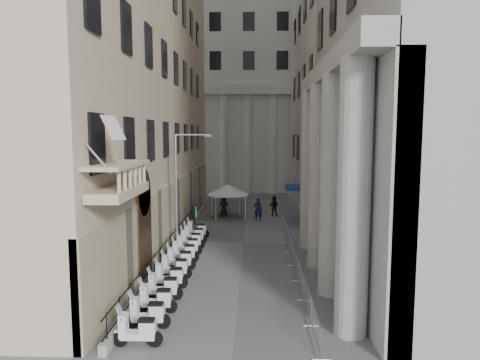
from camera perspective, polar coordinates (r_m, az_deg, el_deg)
The scene contains 30 objects.
far_building at distance 57.72m, azimuth 1.24°, elevation 13.86°, with size 22.00×10.00×30.00m, color beige.
iron_fence at distance 28.63m, azimuth -8.30°, elevation -8.73°, with size 0.30×28.00×1.40m, color black, non-canonical shape.
blue_awning at distance 36.14m, azimuth 7.39°, elevation -5.56°, with size 1.60×3.00×3.00m, color navy, non-canonical shape.
flag at distance 16.69m, azimuth -15.62°, elevation -20.23°, with size 1.00×1.40×8.20m, color #9E0C11, non-canonical shape.
scooter_0 at distance 16.32m, azimuth -13.39°, elevation -20.80°, with size 0.56×1.40×1.50m, color silver, non-canonical shape.
scooter_1 at distance 17.54m, azimuth -12.12°, elevation -18.76°, with size 0.56×1.40×1.50m, color silver, non-canonical shape.
scooter_2 at distance 18.79m, azimuth -11.04°, elevation -16.98°, with size 0.56×1.40×1.50m, color silver, non-canonical shape.
scooter_3 at distance 20.06m, azimuth -10.11°, elevation -15.42°, with size 0.56×1.40×1.50m, color silver, non-canonical shape.
scooter_4 at distance 21.34m, azimuth -9.30°, elevation -14.05°, with size 0.56×1.40×1.50m, color silver, non-canonical shape.
scooter_5 at distance 22.64m, azimuth -8.60°, elevation -12.83°, with size 0.56×1.40×1.50m, color silver, non-canonical shape.
scooter_6 at distance 23.95m, azimuth -7.98°, elevation -11.74°, with size 0.56×1.40×1.50m, color silver, non-canonical shape.
scooter_7 at distance 25.27m, azimuth -7.42°, elevation -10.76°, with size 0.56×1.40×1.50m, color silver, non-canonical shape.
scooter_8 at distance 26.60m, azimuth -6.93°, elevation -9.88°, with size 0.56×1.40×1.50m, color silver, non-canonical shape.
scooter_9 at distance 27.94m, azimuth -6.48°, elevation -9.08°, with size 0.56×1.40×1.50m, color silver, non-canonical shape.
scooter_10 at distance 29.29m, azimuth -6.08°, elevation -8.36°, with size 0.56×1.40×1.50m, color silver, non-canonical shape.
scooter_11 at distance 30.64m, azimuth -5.71°, elevation -7.70°, with size 0.56×1.40×1.50m, color silver, non-canonical shape.
barrier_0 at distance 16.41m, azimuth 10.10°, elevation -20.56°, with size 0.60×2.40×1.10m, color #A7A9AE, non-canonical shape.
barrier_1 at distance 18.66m, azimuth 8.96°, elevation -17.12°, with size 0.60×2.40×1.10m, color #A7A9AE, non-canonical shape.
barrier_2 at distance 20.96m, azimuth 8.10°, elevation -14.41°, with size 0.60×2.40×1.10m, color #A7A9AE, non-canonical shape.
barrier_3 at distance 23.30m, azimuth 7.43°, elevation -12.25°, with size 0.60×2.40×1.10m, color #A7A9AE, non-canonical shape.
barrier_4 at distance 25.67m, azimuth 6.89°, elevation -10.48°, with size 0.60×2.40×1.10m, color #A7A9AE, non-canonical shape.
barrier_5 at distance 28.07m, azimuth 6.44°, elevation -9.01°, with size 0.60×2.40×1.10m, color #A7A9AE, non-canonical shape.
barrier_6 at distance 30.48m, azimuth 6.07°, elevation -7.77°, with size 0.60×2.40×1.10m, color #A7A9AE, non-canonical shape.
barrier_7 at distance 32.90m, azimuth 5.75°, elevation -6.72°, with size 0.60×2.40×1.10m, color #A7A9AE, non-canonical shape.
security_tent at distance 36.98m, azimuth -1.12°, elevation -1.37°, with size 3.63×3.63×2.95m.
street_lamp at distance 27.14m, azimuth -7.98°, elevation -0.26°, with size 2.24×1.09×7.32m.
info_kiosk at distance 35.08m, azimuth -6.16°, elevation -4.52°, with size 0.42×0.81×1.65m.
pedestrian_a at distance 36.14m, azimuth 2.42°, elevation -3.94°, with size 0.71×0.47×1.95m, color #0D1937.
pedestrian_b at distance 38.40m, azimuth 4.53°, elevation -3.48°, with size 0.86×0.67×1.77m, color black.
pedestrian_c at distance 38.10m, azimuth -2.18°, elevation -3.48°, with size 0.90×0.59×1.85m, color black.
Camera 1 is at (0.69, -9.21, 7.39)m, focal length 32.00 mm.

